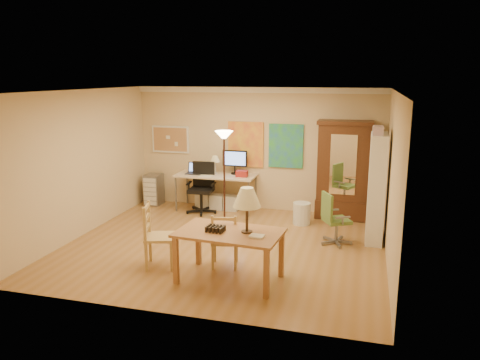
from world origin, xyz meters
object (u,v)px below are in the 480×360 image
(dining_table, at_px, (236,222))
(bookshelf, at_px, (376,189))
(office_chair_black, at_px, (202,199))
(office_chair_green, at_px, (335,230))
(armoire, at_px, (343,177))
(computer_desk, at_px, (218,188))

(dining_table, height_order, bookshelf, bookshelf)
(office_chair_black, distance_m, bookshelf, 3.80)
(dining_table, bearing_deg, bookshelf, 49.50)
(dining_table, distance_m, office_chair_black, 3.63)
(office_chair_green, xyz_separation_m, armoire, (0.03, 1.63, 0.64))
(office_chair_green, bearing_deg, bookshelf, 28.56)
(office_chair_green, height_order, armoire, armoire)
(bookshelf, bearing_deg, computer_desk, 160.56)
(office_chair_green, bearing_deg, dining_table, -123.70)
(computer_desk, distance_m, armoire, 2.74)
(office_chair_green, relative_size, bookshelf, 0.48)
(office_chair_black, height_order, bookshelf, bookshelf)
(office_chair_black, distance_m, armoire, 3.07)
(computer_desk, height_order, bookshelf, bookshelf)
(armoire, bearing_deg, office_chair_green, -91.03)
(computer_desk, relative_size, office_chair_black, 1.61)
(dining_table, distance_m, office_chair_green, 2.41)
(computer_desk, distance_m, office_chair_green, 3.10)
(computer_desk, relative_size, bookshelf, 0.90)
(dining_table, xyz_separation_m, bookshelf, (1.96, 2.30, 0.08))
(office_chair_black, bearing_deg, bookshelf, -13.54)
(armoire, bearing_deg, computer_desk, -178.34)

